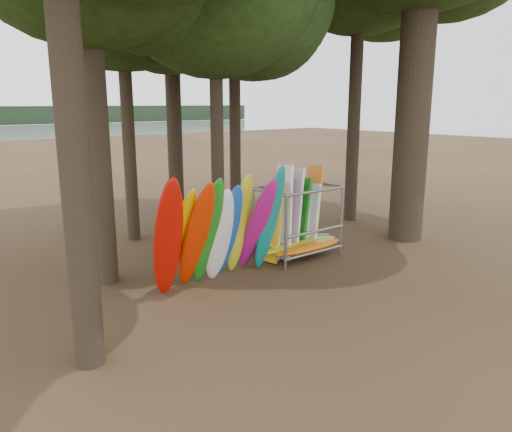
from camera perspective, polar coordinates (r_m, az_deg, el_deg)
ground at (r=14.60m, az=6.08°, el=-5.97°), size 120.00×120.00×0.00m
kayak_row at (r=12.95m, az=-4.31°, el=-1.76°), size 3.95×2.00×3.20m
storage_rack at (r=15.42m, az=4.71°, el=-0.93°), size 3.21×1.56×2.90m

